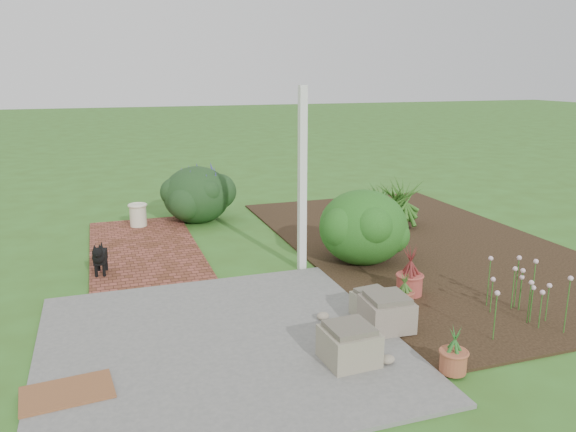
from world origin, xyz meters
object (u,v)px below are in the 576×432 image
object	(u,v)px
stone_trough_near	(349,346)
black_dog	(100,256)
evergreen_shrub	(363,225)
cream_ceramic_urn	(138,215)

from	to	relation	value
stone_trough_near	black_dog	world-z (taller)	black_dog
evergreen_shrub	cream_ceramic_urn	bearing A→B (deg)	134.54
cream_ceramic_urn	evergreen_shrub	xyz separation A→B (m)	(2.90, -2.95, 0.33)
stone_trough_near	cream_ceramic_urn	world-z (taller)	cream_ceramic_urn
stone_trough_near	evergreen_shrub	distance (m)	2.98
stone_trough_near	cream_ceramic_urn	distance (m)	5.74
stone_trough_near	evergreen_shrub	world-z (taller)	evergreen_shrub
black_dog	evergreen_shrub	xyz separation A→B (m)	(3.56, -0.58, 0.27)
stone_trough_near	black_dog	size ratio (longest dim) A/B	0.95
black_dog	evergreen_shrub	distance (m)	3.62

